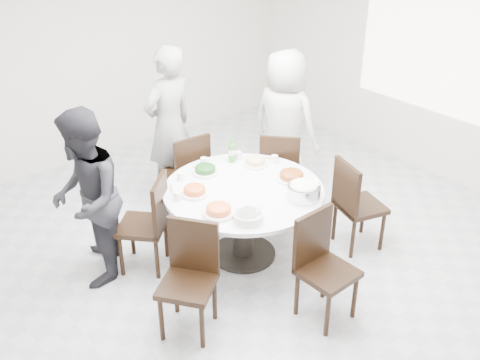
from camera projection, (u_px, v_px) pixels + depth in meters
floor at (241, 257)px, 5.52m from camera, size 6.00×6.00×0.01m
wall_back at (86, 52)px, 6.89m from camera, size 6.00×0.01×2.80m
wall_right at (440, 62)px, 6.52m from camera, size 0.01×6.00×2.80m
window at (441, 54)px, 6.46m from camera, size 0.04×2.20×1.40m
dining_table at (243, 223)px, 5.39m from camera, size 1.50×1.50×0.75m
chair_ne at (280, 169)px, 6.14m from camera, size 0.59×0.59×0.95m
chair_n at (185, 172)px, 6.09m from camera, size 0.45×0.45×0.95m
chair_nw at (142, 224)px, 5.19m from camera, size 0.59×0.59×0.95m
chair_sw at (187, 283)px, 4.43m from camera, size 0.59×0.59×0.95m
chair_s at (328, 270)px, 4.58m from camera, size 0.43×0.43×0.95m
chair_se at (361, 204)px, 5.50m from camera, size 0.52×0.52×0.95m
diner_right at (284, 122)px, 6.37m from camera, size 0.73×0.93×1.68m
diner_middle at (169, 126)px, 6.14m from camera, size 0.71×0.53×1.79m
diner_left at (86, 199)px, 4.90m from camera, size 0.94×1.00×1.65m
dish_greens at (205, 170)px, 5.46m from camera, size 0.26×0.26×0.07m
dish_pale at (256, 162)px, 5.61m from camera, size 0.24×0.24×0.07m
dish_orange at (195, 191)px, 5.10m from camera, size 0.26×0.26×0.07m
dish_redbrown at (291, 176)px, 5.34m from camera, size 0.29×0.29×0.07m
dish_tofu at (219, 210)px, 4.80m from camera, size 0.28×0.28×0.07m
rice_bowl at (304, 192)px, 5.02m from camera, size 0.30×0.30×0.13m
soup_bowl at (248, 217)px, 4.71m from camera, size 0.26×0.26×0.08m
beverage_bottle at (232, 150)px, 5.64m from camera, size 0.07×0.07×0.25m
tea_cups at (206, 160)px, 5.64m from camera, size 0.07×0.07×0.08m
chopsticks at (202, 162)px, 5.69m from camera, size 0.24×0.04×0.01m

